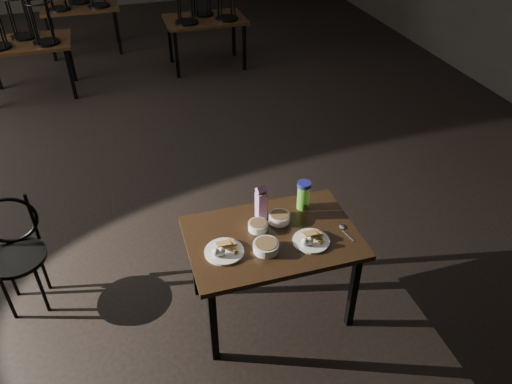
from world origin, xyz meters
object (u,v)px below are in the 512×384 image
object	(u,v)px
juice_carton	(261,203)
water_bottle	(303,195)
main_table	(272,244)
bentwood_chair	(15,246)

from	to	relation	value
juice_carton	water_bottle	size ratio (longest dim) A/B	1.22
main_table	juice_carton	world-z (taller)	juice_carton
main_table	juice_carton	distance (m)	0.30
main_table	water_bottle	distance (m)	0.44
bentwood_chair	juice_carton	bearing A→B (deg)	-18.17
main_table	bentwood_chair	world-z (taller)	bentwood_chair
water_bottle	bentwood_chair	world-z (taller)	water_bottle
main_table	water_bottle	bearing A→B (deg)	36.84
main_table	water_bottle	size ratio (longest dim) A/B	5.25
juice_carton	bentwood_chair	size ratio (longest dim) A/B	0.31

